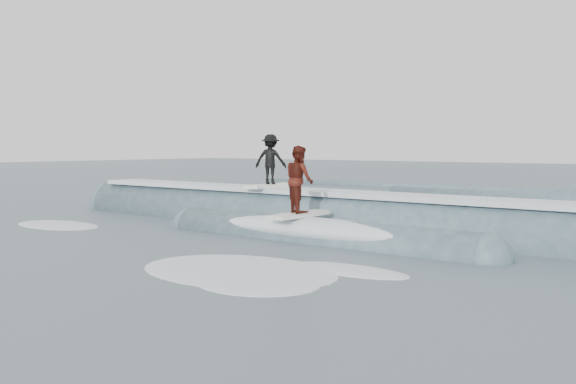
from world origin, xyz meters
The scene contains 6 objects.
ground centered at (0.00, 0.00, 0.00)m, with size 160.00×160.00×0.00m, color #3B4A56.
breaking_wave centered at (0.34, 4.52, 0.05)m, with size 20.88×3.83×2.11m.
surfer_black centered at (-1.50, 4.94, 1.91)m, with size 1.15×2.02×1.65m.
surfer_red centered at (1.33, 2.74, 1.46)m, with size 1.06×2.01×1.84m.
whitewater centered at (1.06, -0.76, 0.00)m, with size 13.31×4.18×0.10m.
far_swells centered at (-1.38, 17.65, 0.00)m, with size 37.40×8.65×0.80m.
Camera 1 is at (11.38, -10.29, 2.42)m, focal length 40.00 mm.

